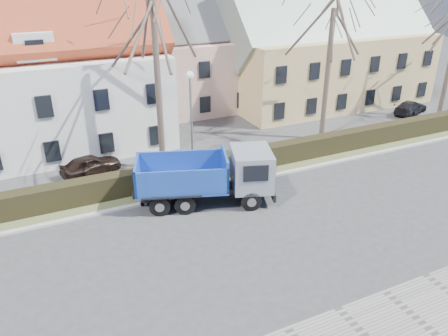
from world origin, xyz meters
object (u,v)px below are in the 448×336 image
streetlight (191,124)px  parked_car_b (411,107)px  cart_frame (141,200)px  parked_car_a (91,165)px  dump_truck (200,177)px

streetlight → parked_car_b: bearing=8.4°
cart_frame → parked_car_a: size_ratio=0.22×
streetlight → parked_car_a: size_ratio=1.77×
parked_car_b → parked_car_a: bearing=72.3°
cart_frame → streetlight: bearing=32.9°
streetlight → cart_frame: size_ratio=8.00×
dump_truck → parked_car_a: bearing=146.6°
dump_truck → parked_car_b: 22.89m
streetlight → parked_car_a: bearing=155.2°
parked_car_a → streetlight: bearing=-127.2°
dump_truck → cart_frame: size_ratio=9.39×
parked_car_b → dump_truck: bearing=87.8°
dump_truck → parked_car_a: 7.67m
parked_car_a → parked_car_b: size_ratio=0.94×
streetlight → cart_frame: bearing=-147.1°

